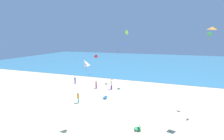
# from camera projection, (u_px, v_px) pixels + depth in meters

# --- Properties ---
(ground_plane) EXTENTS (120.00, 120.00, 0.00)m
(ground_plane) POSITION_uv_depth(u_px,v_px,m) (114.00, 96.00, 22.94)
(ground_plane) COLOR beige
(ocean_water) EXTENTS (120.00, 60.00, 0.05)m
(ocean_water) POSITION_uv_depth(u_px,v_px,m) (141.00, 61.00, 59.73)
(ocean_water) COLOR teal
(ocean_water) RESTS_ON ground_plane
(beach_chair_mid_beach) EXTENTS (0.78, 0.74, 0.50)m
(beach_chair_mid_beach) POSITION_uv_depth(u_px,v_px,m) (105.00, 97.00, 21.81)
(beach_chair_mid_beach) COLOR #2370B2
(beach_chair_mid_beach) RESTS_ON ground_plane
(beach_chair_far_left) EXTENTS (0.78, 0.71, 0.58)m
(beach_chair_far_left) POSITION_uv_depth(u_px,v_px,m) (139.00, 128.00, 14.26)
(beach_chair_far_left) COLOR #2D9956
(beach_chair_far_left) RESTS_ON ground_plane
(cooler_box) EXTENTS (0.59, 0.53, 0.27)m
(cooler_box) POSITION_uv_depth(u_px,v_px,m) (119.00, 88.00, 26.12)
(cooler_box) COLOR #339956
(cooler_box) RESTS_ON ground_plane
(person_0) EXTENTS (0.37, 0.37, 1.47)m
(person_0) POSITION_uv_depth(u_px,v_px,m) (75.00, 80.00, 29.10)
(person_0) COLOR purple
(person_0) RESTS_ON ground_plane
(person_1) EXTENTS (0.29, 0.29, 1.45)m
(person_1) POSITION_uv_depth(u_px,v_px,m) (96.00, 84.00, 26.22)
(person_1) COLOR purple
(person_1) RESTS_ON ground_plane
(person_2) EXTENTS (0.44, 0.44, 1.55)m
(person_2) POSITION_uv_depth(u_px,v_px,m) (78.00, 97.00, 20.22)
(person_2) COLOR #19ADB2
(person_2) RESTS_ON ground_plane
(person_3) EXTENTS (0.41, 0.41, 1.67)m
(person_3) POSITION_uv_depth(u_px,v_px,m) (111.00, 85.00, 25.64)
(person_3) COLOR purple
(person_3) RESTS_ON ground_plane
(kite_green) EXTENTS (0.52, 0.32, 1.01)m
(kite_green) POSITION_uv_depth(u_px,v_px,m) (209.00, 34.00, 17.40)
(kite_green) COLOR green
(kite_lime) EXTENTS (0.47, 0.99, 1.37)m
(kite_lime) POSITION_uv_depth(u_px,v_px,m) (127.00, 32.00, 27.76)
(kite_lime) COLOR #99DB33
(kite_orange) EXTENTS (0.94, 0.83, 1.33)m
(kite_orange) POSITION_uv_depth(u_px,v_px,m) (212.00, 28.00, 13.35)
(kite_orange) COLOR orange
(kite_red) EXTENTS (0.96, 0.66, 2.00)m
(kite_red) POSITION_uv_depth(u_px,v_px,m) (96.00, 56.00, 36.41)
(kite_red) COLOR red
(kite_white) EXTENTS (0.98, 0.80, 1.26)m
(kite_white) POSITION_uv_depth(u_px,v_px,m) (86.00, 63.00, 13.63)
(kite_white) COLOR white
(kite_blue) EXTENTS (0.28, 0.81, 1.51)m
(kite_blue) POSITION_uv_depth(u_px,v_px,m) (125.00, 44.00, 31.64)
(kite_blue) COLOR blue
(kite_black) EXTENTS (0.33, 1.02, 1.63)m
(kite_black) POSITION_uv_depth(u_px,v_px,m) (118.00, 50.00, 28.72)
(kite_black) COLOR black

